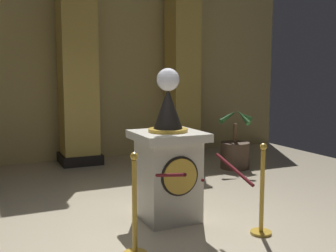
# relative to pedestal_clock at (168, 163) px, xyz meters

# --- Properties ---
(ground_plane) EXTENTS (10.34, 10.34, 0.00)m
(ground_plane) POSITION_rel_pedestal_clock_xyz_m (-0.29, -0.15, -0.72)
(ground_plane) COLOR beige
(back_wall) EXTENTS (10.34, 0.16, 3.87)m
(back_wall) POSITION_rel_pedestal_clock_xyz_m (-0.29, 4.25, 1.22)
(back_wall) COLOR tan
(back_wall) RESTS_ON ground_plane
(pedestal_clock) EXTENTS (0.82, 0.82, 1.88)m
(pedestal_clock) POSITION_rel_pedestal_clock_xyz_m (0.00, 0.00, 0.00)
(pedestal_clock) COLOR beige
(pedestal_clock) RESTS_ON ground_plane
(stanchion_near) EXTENTS (0.24, 0.24, 1.05)m
(stanchion_near) POSITION_rel_pedestal_clock_xyz_m (-0.74, -0.81, -0.35)
(stanchion_near) COLOR gold
(stanchion_near) RESTS_ON ground_plane
(stanchion_far) EXTENTS (0.24, 0.24, 1.05)m
(stanchion_far) POSITION_rel_pedestal_clock_xyz_m (0.76, -0.88, -0.35)
(stanchion_far) COLOR gold
(stanchion_far) RESTS_ON ground_plane
(velvet_rope) EXTENTS (0.82, 0.79, 0.22)m
(velvet_rope) POSITION_rel_pedestal_clock_xyz_m (0.01, -0.84, 0.07)
(velvet_rope) COLOR #591419
(column_right) EXTENTS (0.74, 0.74, 3.72)m
(column_right) POSITION_rel_pedestal_clock_xyz_m (2.07, 3.74, 1.13)
(column_right) COLOR black
(column_right) RESTS_ON ground_plane
(column_centre_rear) EXTENTS (0.84, 0.84, 3.72)m
(column_centre_rear) POSITION_rel_pedestal_clock_xyz_m (-0.29, 3.74, 1.13)
(column_centre_rear) COLOR black
(column_centre_rear) RESTS_ON ground_plane
(potted_palm_right) EXTENTS (0.78, 0.76, 1.18)m
(potted_palm_right) POSITION_rel_pedestal_clock_xyz_m (2.35, 2.02, -0.39)
(potted_palm_right) COLOR #4C3828
(potted_palm_right) RESTS_ON ground_plane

